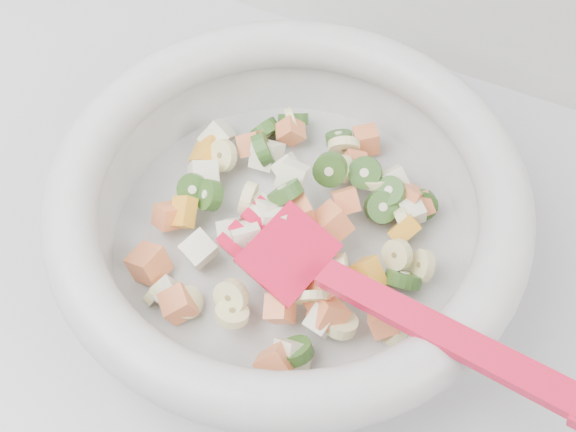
% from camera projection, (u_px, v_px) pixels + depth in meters
% --- Properties ---
extents(counter, '(2.00, 0.60, 0.90)m').
position_uv_depth(counter, '(244.00, 431.00, 0.95)').
color(counter, '#A8A7AD').
rests_on(counter, ground).
extents(mixing_bowl, '(0.41, 0.35, 0.12)m').
position_uv_depth(mixing_bowl, '(289.00, 211.00, 0.54)').
color(mixing_bowl, silver).
rests_on(mixing_bowl, counter).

